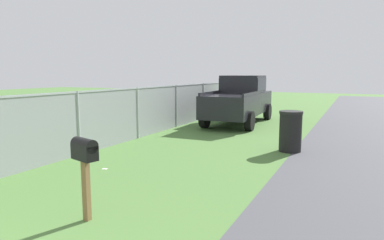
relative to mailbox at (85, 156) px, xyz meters
name	(u,v)px	position (x,y,z in m)	size (l,w,h in m)	color
mailbox	(85,156)	(0.00, 0.00, 0.00)	(0.31, 0.47, 1.25)	brown
pickup_truck	(240,98)	(10.68, 1.10, 0.12)	(5.37, 2.28, 2.09)	black
trash_bin	(290,131)	(5.95, -1.91, -0.41)	(0.64, 0.64, 1.14)	black
fence_section	(138,111)	(5.70, 3.08, -0.05)	(16.23, 0.07, 1.72)	#9EA3A8
litter_wrapper_near_hydrant	(105,169)	(2.26, 1.60, -0.98)	(0.12, 0.08, 0.01)	silver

